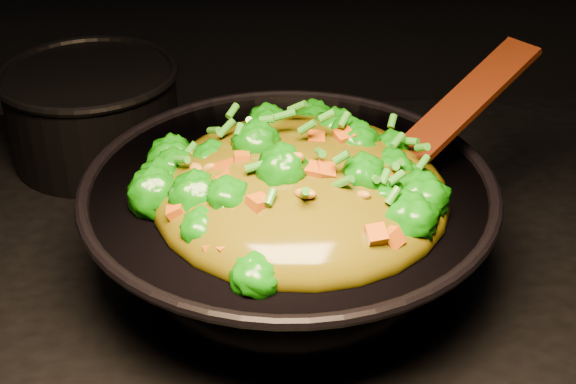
{
  "coord_description": "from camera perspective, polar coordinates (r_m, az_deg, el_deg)",
  "views": [
    {
      "loc": [
        0.06,
        -0.64,
        1.45
      ],
      "look_at": [
        0.12,
        0.05,
        1.0
      ],
      "focal_mm": 50.0,
      "sensor_mm": 36.0,
      "label": 1
    }
  ],
  "objects": [
    {
      "name": "back_pot",
      "position": [
        1.09,
        -13.67,
        5.48
      ],
      "size": [
        0.26,
        0.26,
        0.13
      ],
      "primitive_type": "cylinder",
      "rotation": [
        0.0,
        0.0,
        0.2
      ],
      "color": "black",
      "rests_on": "stovetop"
    },
    {
      "name": "wok",
      "position": [
        0.84,
        0.05,
        -2.8
      ],
      "size": [
        0.53,
        0.53,
        0.12
      ],
      "primitive_type": null,
      "rotation": [
        0.0,
        0.0,
        -0.35
      ],
      "color": "black",
      "rests_on": "stovetop"
    },
    {
      "name": "stir_fry",
      "position": [
        0.76,
        0.94,
        2.67
      ],
      "size": [
        0.3,
        0.3,
        0.1
      ],
      "primitive_type": null,
      "rotation": [
        0.0,
        0.0,
        -0.02
      ],
      "color": "#127508",
      "rests_on": "wok"
    },
    {
      "name": "spatula",
      "position": [
        0.84,
        10.8,
        4.67
      ],
      "size": [
        0.24,
        0.19,
        0.11
      ],
      "primitive_type": "cube",
      "rotation": [
        0.0,
        -0.38,
        0.63
      ],
      "color": "#371807",
      "rests_on": "wok"
    }
  ]
}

